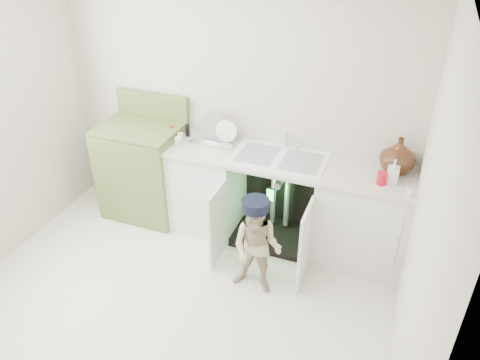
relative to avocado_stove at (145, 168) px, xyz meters
name	(u,v)px	position (x,y,z in m)	size (l,w,h in m)	color
ground	(170,306)	(0.88, -1.18, -0.51)	(3.50, 3.50, 0.00)	silver
room_shell	(156,179)	(0.88, -1.18, 0.74)	(6.00, 5.50, 1.26)	beige
counter_run	(281,198)	(1.46, 0.03, -0.04)	(2.44, 1.02, 1.21)	white
avocado_stove	(145,168)	(0.00, 0.00, 0.00)	(0.80, 0.65, 1.24)	olive
repair_worker	(257,247)	(1.48, -0.72, -0.05)	(0.44, 0.58, 0.91)	beige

